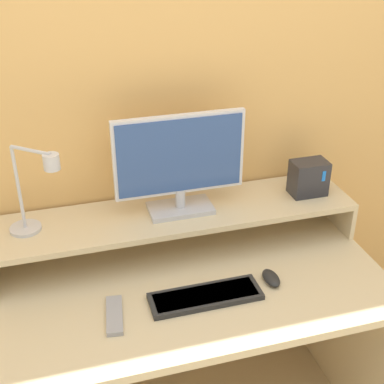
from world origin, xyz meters
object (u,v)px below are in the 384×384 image
at_px(mouse, 271,278).
at_px(remote_control, 114,315).
at_px(keyboard, 206,296).
at_px(desk_lamp, 35,193).
at_px(router_dock, 309,178).
at_px(monitor, 180,162).

height_order(mouse, remote_control, mouse).
xyz_separation_m(keyboard, mouse, (0.24, 0.02, 0.00)).
bearing_deg(mouse, remote_control, -176.83).
xyz_separation_m(desk_lamp, mouse, (0.73, -0.28, -0.30)).
height_order(router_dock, mouse, router_dock).
distance_m(monitor, remote_control, 0.56).
bearing_deg(mouse, router_dock, 47.49).
bearing_deg(remote_control, router_dock, 21.54).
bearing_deg(mouse, monitor, 128.44).
bearing_deg(desk_lamp, mouse, -20.80).
bearing_deg(remote_control, desk_lamp, 121.76).
distance_m(router_dock, mouse, 0.44).
bearing_deg(monitor, keyboard, -90.62).
distance_m(monitor, router_dock, 0.52).
bearing_deg(remote_control, keyboard, 1.12).
bearing_deg(monitor, desk_lamp, -177.44).
relative_size(keyboard, mouse, 3.79).
xyz_separation_m(monitor, mouse, (0.24, -0.30, -0.33)).
height_order(desk_lamp, mouse, desk_lamp).
bearing_deg(remote_control, monitor, 47.44).
bearing_deg(monitor, mouse, -51.56).
bearing_deg(monitor, remote_control, -132.56).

